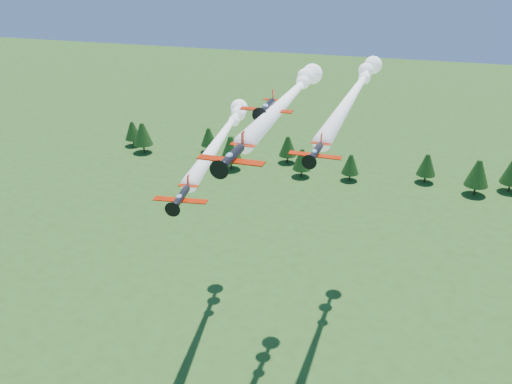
% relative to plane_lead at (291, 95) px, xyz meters
% --- Properties ---
extents(plane_lead, '(8.04, 49.72, 3.70)m').
position_rel_plane_lead_xyz_m(plane_lead, '(0.00, 0.00, 0.00)').
color(plane_lead, black).
rests_on(plane_lead, ground).
extents(plane_left, '(10.37, 51.20, 3.70)m').
position_rel_plane_lead_xyz_m(plane_left, '(-14.90, 10.81, -11.19)').
color(plane_left, black).
rests_on(plane_left, ground).
extents(plane_right, '(7.94, 58.08, 3.70)m').
position_rel_plane_lead_xyz_m(plane_right, '(8.65, 14.92, -2.44)').
color(plane_right, black).
rests_on(plane_right, ground).
extents(plane_slot, '(7.68, 8.40, 2.72)m').
position_rel_plane_lead_xyz_m(plane_slot, '(-1.54, -9.04, 0.59)').
color(plane_slot, black).
rests_on(plane_slot, ground).
extents(treeline, '(163.44, 20.56, 11.67)m').
position_rel_plane_lead_xyz_m(treeline, '(2.18, 90.97, -44.46)').
color(treeline, '#382314').
rests_on(treeline, ground).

